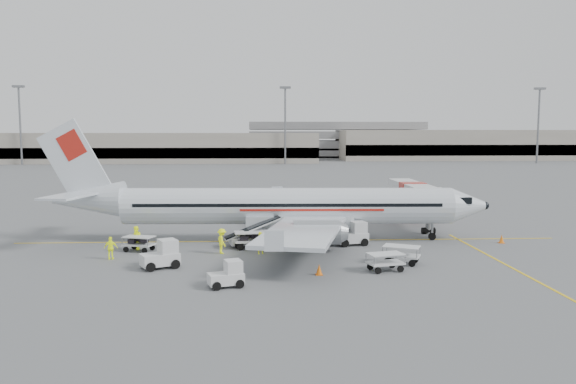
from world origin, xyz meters
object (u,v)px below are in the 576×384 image
object	(u,v)px
belt_loader	(255,228)
tug_fore	(352,233)
aircraft	(288,182)
tug_aft	(160,254)
jet_bridge	(412,203)
tug_mid	(226,274)

from	to	relation	value
belt_loader	tug_fore	bearing A→B (deg)	-12.75
aircraft	belt_loader	bearing A→B (deg)	-138.71
belt_loader	tug_aft	world-z (taller)	belt_loader
jet_bridge	tug_aft	world-z (taller)	jet_bridge
tug_aft	tug_mid	bearing A→B (deg)	-73.18
aircraft	tug_fore	bearing A→B (deg)	-21.49
tug_mid	aircraft	bearing A→B (deg)	55.30
jet_bridge	belt_loader	distance (m)	18.17
jet_bridge	aircraft	bearing A→B (deg)	-146.91
tug_fore	tug_mid	bearing A→B (deg)	-140.65
belt_loader	tug_mid	world-z (taller)	belt_loader
belt_loader	aircraft	bearing A→B (deg)	26.41
aircraft	tug_fore	xyz separation A→B (m)	(4.92, -2.15, -3.92)
jet_bridge	tug_aft	distance (m)	27.23
belt_loader	jet_bridge	bearing A→B (deg)	20.88
aircraft	tug_aft	world-z (taller)	aircraft
tug_fore	belt_loader	bearing A→B (deg)	167.33
jet_bridge	belt_loader	xyz separation A→B (m)	(-15.12, -10.05, -0.60)
jet_bridge	tug_aft	xyz separation A→B (m)	(-21.23, -17.02, -1.09)
aircraft	tug_aft	bearing A→B (deg)	-131.69
tug_mid	tug_aft	bearing A→B (deg)	115.98
aircraft	jet_bridge	size ratio (longest dim) A/B	2.29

